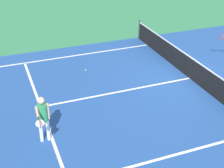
{
  "coord_description": "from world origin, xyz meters",
  "views": [
    {
      "loc": [
        10.62,
        -7.65,
        6.58
      ],
      "look_at": [
        1.01,
        -3.96,
        1.0
      ],
      "focal_mm": 53.3,
      "sensor_mm": 36.0,
      "label": 1
    }
  ],
  "objects": [
    {
      "name": "ground_plane",
      "position": [
        0.0,
        0.0,
        0.0
      ],
      "size": [
        60.0,
        60.0,
        0.0
      ],
      "primitive_type": "plane",
      "color": "#337F51"
    },
    {
      "name": "court_surface_inbounds",
      "position": [
        0.0,
        0.0,
        0.0
      ],
      "size": [
        10.62,
        24.4,
        0.0
      ],
      "primitive_type": "cube",
      "color": "#234C93",
      "rests_on": "ground_plane"
    },
    {
      "name": "line_sideline_left",
      "position": [
        -4.11,
        -5.95,
        0.0
      ],
      "size": [
        0.1,
        11.89,
        0.01
      ],
      "primitive_type": "cube",
      "color": "white",
      "rests_on": "ground_plane"
    },
    {
      "name": "line_service_near",
      "position": [
        0.0,
        -6.4,
        0.0
      ],
      "size": [
        8.22,
        0.1,
        0.01
      ],
      "primitive_type": "cube",
      "color": "white",
      "rests_on": "ground_plane"
    },
    {
      "name": "line_center_service",
      "position": [
        0.0,
        -3.2,
        0.0
      ],
      "size": [
        0.1,
        6.4,
        0.01
      ],
      "primitive_type": "cube",
      "color": "white",
      "rests_on": "ground_plane"
    },
    {
      "name": "net",
      "position": [
        0.0,
        0.0,
        0.49
      ],
      "size": [
        10.33,
        0.09,
        1.07
      ],
      "color": "#33383D",
      "rests_on": "ground_plane"
    },
    {
      "name": "player_near",
      "position": [
        2.05,
        -6.61,
        0.97
      ],
      "size": [
        1.17,
        0.55,
        1.58
      ],
      "color": "white",
      "rests_on": "ground_plane"
    },
    {
      "name": "tennis_ball_mid_court",
      "position": [
        -2.29,
        -3.96,
        0.03
      ],
      "size": [
        0.07,
        0.07,
        0.07
      ],
      "primitive_type": "sphere",
      "color": "#CCE033",
      "rests_on": "ground_plane"
    }
  ]
}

